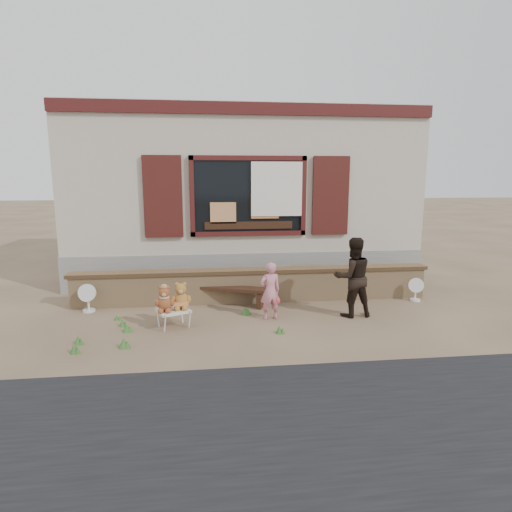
{
  "coord_description": "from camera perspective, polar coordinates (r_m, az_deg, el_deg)",
  "views": [
    {
      "loc": [
        -0.92,
        -7.21,
        2.47
      ],
      "look_at": [
        0.0,
        0.6,
        1.0
      ],
      "focal_mm": 30.0,
      "sensor_mm": 36.0,
      "label": 1
    }
  ],
  "objects": [
    {
      "name": "folding_chair",
      "position": [
        7.26,
        -10.96,
        -7.23
      ],
      "size": [
        0.62,
        0.59,
        0.3
      ],
      "rotation": [
        0.0,
        0.0,
        0.39
      ],
      "color": "silver",
      "rests_on": "ground"
    },
    {
      "name": "teddy_bear_right",
      "position": [
        7.22,
        -9.98,
        -5.15
      ],
      "size": [
        0.42,
        0.4,
        0.46
      ],
      "primitive_type": null,
      "rotation": [
        0.0,
        0.0,
        0.39
      ],
      "color": "olive",
      "rests_on": "folding_chair"
    },
    {
      "name": "shopfront",
      "position": [
        11.75,
        -2.25,
        8.28
      ],
      "size": [
        8.04,
        5.13,
        4.0
      ],
      "color": "#B7AB94",
      "rests_on": "ground"
    },
    {
      "name": "teddy_bear_left",
      "position": [
        7.15,
        -12.1,
        -5.5
      ],
      "size": [
        0.4,
        0.37,
        0.43
      ],
      "primitive_type": null,
      "rotation": [
        0.0,
        0.0,
        0.39
      ],
      "color": "brown",
      "rests_on": "folding_chair"
    },
    {
      "name": "grass_tufts",
      "position": [
        7.11,
        -13.23,
        -9.46
      ],
      "size": [
        3.19,
        1.59,
        0.15
      ],
      "color": "#376528",
      "rests_on": "ground"
    },
    {
      "name": "fan_left",
      "position": [
        8.5,
        -21.48,
        -5.19
      ],
      "size": [
        0.34,
        0.22,
        0.53
      ],
      "rotation": [
        0.0,
        0.0,
        -0.14
      ],
      "color": "silver",
      "rests_on": "ground"
    },
    {
      "name": "fan_right",
      "position": [
        9.18,
        20.52,
        -4.18
      ],
      "size": [
        0.31,
        0.2,
        0.48
      ],
      "rotation": [
        0.0,
        0.0,
        -0.38
      ],
      "color": "white",
      "rests_on": "ground"
    },
    {
      "name": "child",
      "position": [
        7.46,
        1.89,
        -4.68
      ],
      "size": [
        0.41,
        0.31,
        1.01
      ],
      "primitive_type": "imported",
      "rotation": [
        0.0,
        0.0,
        3.32
      ],
      "color": "pink",
      "rests_on": "ground"
    },
    {
      "name": "brick_wall",
      "position": [
        8.54,
        -0.32,
        -3.86
      ],
      "size": [
        7.1,
        0.36,
        0.67
      ],
      "color": "tan",
      "rests_on": "ground"
    },
    {
      "name": "bench",
      "position": [
        8.32,
        -3.67,
        -4.77
      ],
      "size": [
        1.46,
        0.81,
        0.37
      ],
      "rotation": [
        0.0,
        0.0,
        -0.37
      ],
      "color": "black",
      "rests_on": "ground"
    },
    {
      "name": "ground",
      "position": [
        7.68,
        0.53,
        -8.18
      ],
      "size": [
        80.0,
        80.0,
        0.0
      ],
      "primitive_type": "plane",
      "color": "brown",
      "rests_on": "ground"
    },
    {
      "name": "adult",
      "position": [
        7.77,
        12.78,
        -2.77
      ],
      "size": [
        0.72,
        0.58,
        1.42
      ],
      "primitive_type": "imported",
      "rotation": [
        0.0,
        0.0,
        3.2
      ],
      "color": "black",
      "rests_on": "ground"
    }
  ]
}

